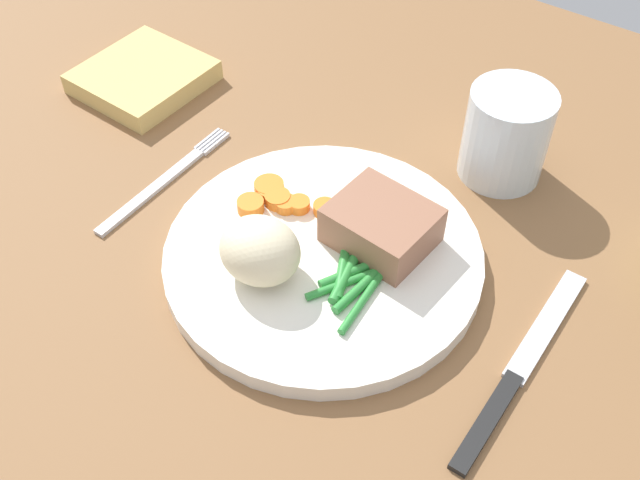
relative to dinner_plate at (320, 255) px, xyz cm
name	(u,v)px	position (x,y,z in cm)	size (l,w,h in cm)	color
dining_table	(347,245)	(0.33, 3.60, -1.80)	(120.00, 90.00, 2.00)	brown
dinner_plate	(320,255)	(0.00, 0.00, 0.00)	(25.92, 25.92, 1.60)	white
meat_portion	(385,222)	(3.50, 4.08, 2.53)	(7.90, 6.66, 3.47)	#936047
mashed_potatoes	(260,251)	(-2.33, -4.66, 3.31)	(6.53, 5.75, 5.03)	beige
carrot_slices	(278,198)	(-5.93, 2.29, 1.28)	(7.66, 5.99, 1.09)	orange
green_beans	(351,280)	(4.01, -1.57, 1.18)	(5.07, 8.13, 0.85)	#2D8C38
fork	(165,180)	(-17.08, -0.26, -0.60)	(1.44, 16.60, 0.40)	silver
knife	(519,369)	(17.95, -0.29, -0.60)	(1.70, 20.50, 0.64)	black
water_glass	(505,140)	(7.10, 18.49, 2.90)	(7.56, 7.56, 8.59)	silver
napkin	(143,77)	(-28.86, 9.36, 0.26)	(11.29, 11.81, 2.12)	#DBBC6B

